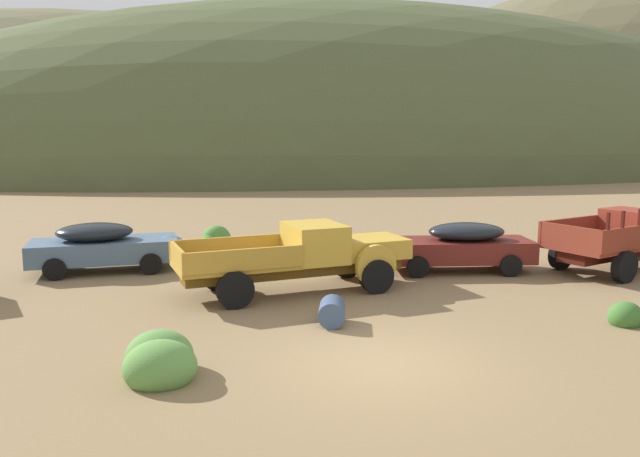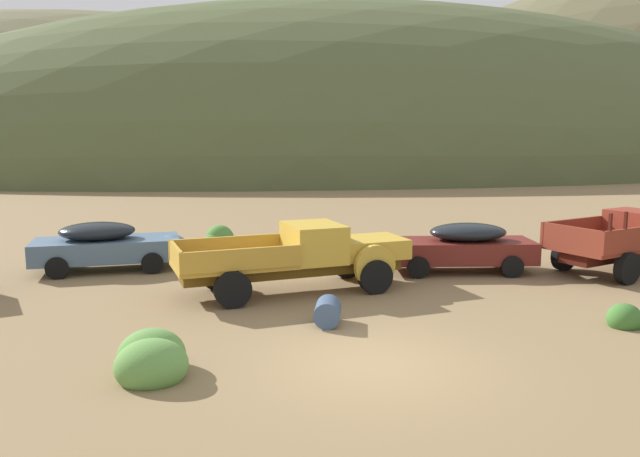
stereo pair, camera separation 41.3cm
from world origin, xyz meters
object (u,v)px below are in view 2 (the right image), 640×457
(car_chalk_blue, at_px, (111,245))
(truck_faded_yellow, at_px, (311,256))
(truck_rust_red, at_px, (639,239))
(oil_drum_tipped, at_px, (328,312))
(car_oxblood, at_px, (454,247))

(car_chalk_blue, distance_m, truck_faded_yellow, 7.00)
(truck_rust_red, relative_size, oil_drum_tipped, 6.17)
(car_chalk_blue, distance_m, truck_rust_red, 17.09)
(car_oxblood, bearing_deg, car_chalk_blue, -3.47)
(car_chalk_blue, bearing_deg, truck_rust_red, -14.30)
(car_chalk_blue, height_order, car_oxblood, same)
(car_oxblood, relative_size, truck_rust_red, 0.82)
(car_chalk_blue, xyz_separation_m, truck_rust_red, (16.69, -3.64, 0.18))
(truck_faded_yellow, bearing_deg, car_oxblood, 6.43)
(car_oxblood, bearing_deg, oil_drum_tipped, 51.47)
(car_oxblood, xyz_separation_m, oil_drum_tipped, (-5.22, -4.49, -0.51))
(car_chalk_blue, relative_size, truck_rust_red, 0.77)
(car_chalk_blue, relative_size, truck_faded_yellow, 0.72)
(truck_rust_red, bearing_deg, oil_drum_tipped, 179.40)
(car_oxblood, xyz_separation_m, truck_rust_red, (6.00, -0.93, 0.19))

